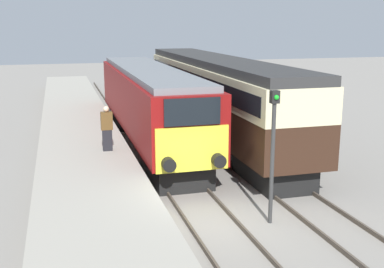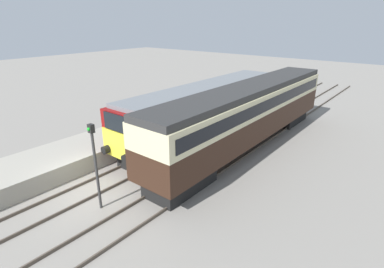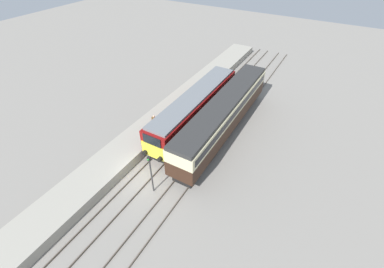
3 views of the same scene
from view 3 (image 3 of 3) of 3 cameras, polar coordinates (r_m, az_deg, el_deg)
ground_plane at (r=23.57m, az=-11.06°, el=-9.71°), size 120.00×120.00×0.00m
platform_left at (r=29.40m, az=-6.51°, el=3.53°), size 3.50×50.00×0.98m
rails_near_track at (r=26.22m, az=-4.30°, el=-2.60°), size 1.51×60.00×0.14m
rails_far_track at (r=24.93m, az=2.27°, el=-5.20°), size 1.50×60.00×0.14m
locomotive at (r=28.11m, az=0.71°, el=5.99°), size 2.70×15.81×3.74m
passenger_carriage at (r=26.73m, az=7.17°, el=4.71°), size 2.75×17.85×4.14m
person_on_platform at (r=26.53m, az=-8.36°, el=2.56°), size 0.44×0.26×1.74m
signal_post at (r=20.76m, az=-9.13°, el=-8.26°), size 0.24×0.28×3.96m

